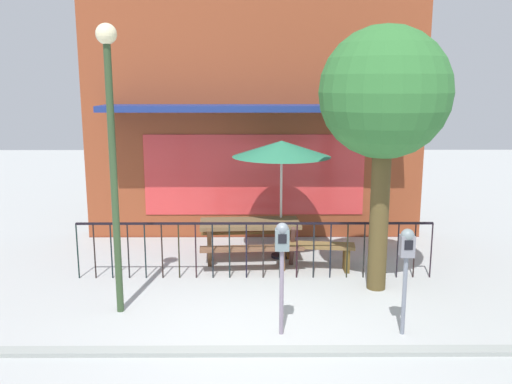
# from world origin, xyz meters

# --- Properties ---
(ground) EXTENTS (40.00, 40.00, 0.00)m
(ground) POSITION_xyz_m (0.00, 0.00, 0.00)
(ground) COLOR #A6A9A8
(pub_storefront) EXTENTS (7.09, 1.50, 5.01)m
(pub_storefront) POSITION_xyz_m (0.00, 4.75, 2.50)
(pub_storefront) COLOR #562219
(pub_storefront) RESTS_ON ground
(patio_fence_front) EXTENTS (5.98, 0.04, 0.97)m
(patio_fence_front) POSITION_xyz_m (0.00, 2.04, 0.66)
(patio_fence_front) COLOR black
(patio_fence_front) RESTS_ON ground
(picnic_table_left) EXTENTS (1.89, 1.48, 0.79)m
(picnic_table_left) POSITION_xyz_m (-0.09, 2.84, 0.61)
(picnic_table_left) COLOR brown
(picnic_table_left) RESTS_ON ground
(patio_umbrella) EXTENTS (1.82, 1.82, 2.21)m
(patio_umbrella) POSITION_xyz_m (0.49, 3.16, 2.05)
(patio_umbrella) COLOR black
(patio_umbrella) RESTS_ON ground
(patio_bench) EXTENTS (1.43, 0.48, 0.48)m
(patio_bench) POSITION_xyz_m (1.05, 2.43, 0.35)
(patio_bench) COLOR brown
(patio_bench) RESTS_ON ground
(parking_meter_near) EXTENTS (0.18, 0.17, 1.51)m
(parking_meter_near) POSITION_xyz_m (0.34, -0.07, 1.17)
(parking_meter_near) COLOR slate
(parking_meter_near) RESTS_ON ground
(parking_meter_far) EXTENTS (0.18, 0.17, 1.43)m
(parking_meter_far) POSITION_xyz_m (1.94, -0.08, 1.11)
(parking_meter_far) COLOR slate
(parking_meter_far) RESTS_ON ground
(street_tree) EXTENTS (2.00, 2.00, 4.11)m
(street_tree) POSITION_xyz_m (1.95, 1.55, 3.06)
(street_tree) COLOR #4D3E20
(street_tree) RESTS_ON ground
(street_lamp) EXTENTS (0.28, 0.28, 4.02)m
(street_lamp) POSITION_xyz_m (-1.95, 0.67, 2.62)
(street_lamp) COLOR #2E4427
(street_lamp) RESTS_ON ground
(curb_edge) EXTENTS (9.93, 0.20, 0.11)m
(curb_edge) POSITION_xyz_m (0.00, -0.60, 0.00)
(curb_edge) COLOR gray
(curb_edge) RESTS_ON ground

